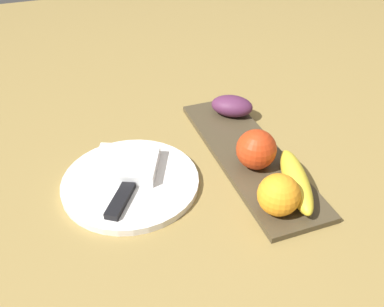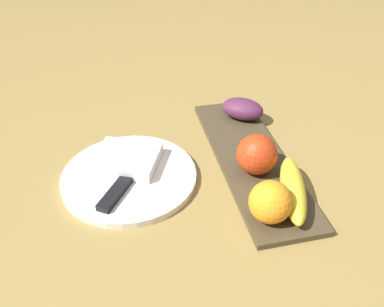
{
  "view_description": "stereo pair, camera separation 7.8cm",
  "coord_description": "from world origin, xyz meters",
  "px_view_note": "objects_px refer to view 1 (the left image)",
  "views": [
    {
      "loc": [
        -0.61,
        0.3,
        0.52
      ],
      "look_at": [
        -0.03,
        0.08,
        0.04
      ],
      "focal_mm": 38.67,
      "sensor_mm": 36.0,
      "label": 1
    },
    {
      "loc": [
        -0.63,
        0.22,
        0.52
      ],
      "look_at": [
        -0.03,
        0.08,
        0.04
      ],
      "focal_mm": 38.67,
      "sensor_mm": 36.0,
      "label": 2
    }
  ],
  "objects_px": {
    "banana": "(296,180)",
    "orange_near_apple": "(279,195)",
    "apple": "(256,149)",
    "dinner_plate": "(131,182)",
    "knife": "(124,194)",
    "fruit_tray": "(248,155)",
    "grape_bunch": "(232,106)",
    "folded_napkin": "(126,164)"
  },
  "relations": [
    {
      "from": "banana",
      "to": "orange_near_apple",
      "type": "distance_m",
      "value": 0.07
    },
    {
      "from": "apple",
      "to": "dinner_plate",
      "type": "xyz_separation_m",
      "value": [
        0.04,
        0.24,
        -0.04
      ]
    },
    {
      "from": "banana",
      "to": "knife",
      "type": "relative_size",
      "value": 1.06
    },
    {
      "from": "fruit_tray",
      "to": "grape_bunch",
      "type": "height_order",
      "value": "grape_bunch"
    },
    {
      "from": "folded_napkin",
      "to": "knife",
      "type": "height_order",
      "value": "folded_napkin"
    },
    {
      "from": "banana",
      "to": "dinner_plate",
      "type": "relative_size",
      "value": 0.67
    },
    {
      "from": "fruit_tray",
      "to": "apple",
      "type": "height_order",
      "value": "apple"
    },
    {
      "from": "folded_napkin",
      "to": "knife",
      "type": "xyz_separation_m",
      "value": [
        -0.07,
        0.02,
        -0.01
      ]
    },
    {
      "from": "banana",
      "to": "knife",
      "type": "height_order",
      "value": "banana"
    },
    {
      "from": "orange_near_apple",
      "to": "folded_napkin",
      "type": "height_order",
      "value": "orange_near_apple"
    },
    {
      "from": "apple",
      "to": "folded_napkin",
      "type": "height_order",
      "value": "apple"
    },
    {
      "from": "dinner_plate",
      "to": "folded_napkin",
      "type": "relative_size",
      "value": 2.14
    },
    {
      "from": "fruit_tray",
      "to": "grape_bunch",
      "type": "bearing_deg",
      "value": -10.71
    },
    {
      "from": "banana",
      "to": "fruit_tray",
      "type": "bearing_deg",
      "value": 30.0
    },
    {
      "from": "banana",
      "to": "orange_near_apple",
      "type": "xyz_separation_m",
      "value": [
        -0.04,
        0.06,
        0.02
      ]
    },
    {
      "from": "fruit_tray",
      "to": "folded_napkin",
      "type": "relative_size",
      "value": 3.64
    },
    {
      "from": "orange_near_apple",
      "to": "fruit_tray",
      "type": "bearing_deg",
      "value": -9.94
    },
    {
      "from": "grape_bunch",
      "to": "knife",
      "type": "xyz_separation_m",
      "value": [
        -0.19,
        0.29,
        -0.02
      ]
    },
    {
      "from": "folded_napkin",
      "to": "knife",
      "type": "relative_size",
      "value": 0.74
    },
    {
      "from": "fruit_tray",
      "to": "banana",
      "type": "xyz_separation_m",
      "value": [
        -0.13,
        -0.03,
        0.03
      ]
    },
    {
      "from": "dinner_plate",
      "to": "knife",
      "type": "xyz_separation_m",
      "value": [
        -0.04,
        0.02,
        0.01
      ]
    },
    {
      "from": "apple",
      "to": "orange_near_apple",
      "type": "relative_size",
      "value": 1.07
    },
    {
      "from": "knife",
      "to": "folded_napkin",
      "type": "bearing_deg",
      "value": 18.36
    },
    {
      "from": "fruit_tray",
      "to": "banana",
      "type": "bearing_deg",
      "value": -167.08
    },
    {
      "from": "dinner_plate",
      "to": "fruit_tray",
      "type": "bearing_deg",
      "value": -90.0
    },
    {
      "from": "knife",
      "to": "orange_near_apple",
      "type": "bearing_deg",
      "value": -83.03
    },
    {
      "from": "fruit_tray",
      "to": "banana",
      "type": "relative_size",
      "value": 2.53
    },
    {
      "from": "apple",
      "to": "dinner_plate",
      "type": "height_order",
      "value": "apple"
    },
    {
      "from": "fruit_tray",
      "to": "grape_bunch",
      "type": "relative_size",
      "value": 4.58
    },
    {
      "from": "banana",
      "to": "apple",
      "type": "bearing_deg",
      "value": 39.99
    },
    {
      "from": "fruit_tray",
      "to": "dinner_plate",
      "type": "relative_size",
      "value": 1.7
    },
    {
      "from": "folded_napkin",
      "to": "knife",
      "type": "bearing_deg",
      "value": 164.24
    },
    {
      "from": "orange_near_apple",
      "to": "grape_bunch",
      "type": "xyz_separation_m",
      "value": [
        0.31,
        -0.06,
        -0.01
      ]
    },
    {
      "from": "apple",
      "to": "grape_bunch",
      "type": "distance_m",
      "value": 0.19
    },
    {
      "from": "fruit_tray",
      "to": "knife",
      "type": "height_order",
      "value": "knife"
    },
    {
      "from": "grape_bunch",
      "to": "folded_napkin",
      "type": "xyz_separation_m",
      "value": [
        -0.11,
        0.27,
        -0.01
      ]
    },
    {
      "from": "fruit_tray",
      "to": "apple",
      "type": "relative_size",
      "value": 5.62
    },
    {
      "from": "apple",
      "to": "grape_bunch",
      "type": "bearing_deg",
      "value": -10.69
    },
    {
      "from": "folded_napkin",
      "to": "apple",
      "type": "bearing_deg",
      "value": -106.89
    },
    {
      "from": "fruit_tray",
      "to": "orange_near_apple",
      "type": "bearing_deg",
      "value": 170.06
    },
    {
      "from": "grape_bunch",
      "to": "orange_near_apple",
      "type": "bearing_deg",
      "value": 169.7
    },
    {
      "from": "dinner_plate",
      "to": "knife",
      "type": "relative_size",
      "value": 1.58
    }
  ]
}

